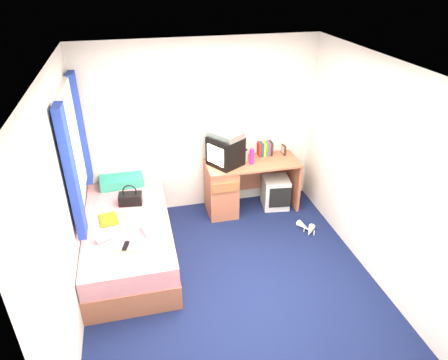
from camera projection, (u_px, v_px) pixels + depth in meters
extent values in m
plane|color=#0C1438|center=(231.00, 280.00, 4.57)|extent=(3.40, 3.40, 0.00)
plane|color=white|center=(234.00, 69.00, 3.41)|extent=(3.40, 3.40, 0.00)
plane|color=silver|center=(202.00, 129.00, 5.44)|extent=(3.20, 0.00, 3.20)
plane|color=silver|center=(299.00, 321.00, 2.54)|extent=(3.20, 0.00, 3.20)
plane|color=silver|center=(64.00, 210.00, 3.67)|extent=(0.00, 3.40, 3.40)
plane|color=silver|center=(376.00, 173.00, 4.31)|extent=(0.00, 3.40, 3.40)
cube|color=#AC6547|center=(130.00, 246.00, 4.87)|extent=(1.00, 2.00, 0.30)
cube|color=#965F36|center=(175.00, 261.00, 4.63)|extent=(0.02, 0.70, 0.18)
cube|color=white|center=(128.00, 228.00, 4.74)|extent=(0.98, 1.98, 0.24)
cube|color=#1A73A9|center=(122.00, 180.00, 5.40)|extent=(0.59, 0.40, 0.12)
cube|color=#AC6547|center=(253.00, 163.00, 5.56)|extent=(1.30, 0.55, 0.03)
cube|color=#AC6547|center=(221.00, 190.00, 5.65)|extent=(0.40, 0.52, 0.72)
cube|color=#AC6547|center=(293.00, 181.00, 5.86)|extent=(0.04, 0.52, 0.72)
cube|color=#AC6547|center=(263.00, 171.00, 5.96)|extent=(0.78, 0.03, 0.55)
cube|color=silver|center=(275.00, 192.00, 5.85)|extent=(0.41, 0.41, 0.46)
cube|color=black|center=(226.00, 151.00, 5.39)|extent=(0.53, 0.53, 0.40)
cube|color=#FCE09F|center=(216.00, 155.00, 5.28)|extent=(0.17, 0.27, 0.25)
cube|color=#B2B3B5|center=(226.00, 135.00, 5.27)|extent=(0.48, 0.52, 0.08)
cube|color=maroon|center=(259.00, 149.00, 5.68)|extent=(0.03, 0.13, 0.20)
cube|color=navy|center=(262.00, 149.00, 5.69)|extent=(0.03, 0.13, 0.20)
cube|color=gold|center=(264.00, 149.00, 5.70)|extent=(0.03, 0.13, 0.20)
cube|color=#337F33|center=(266.00, 149.00, 5.70)|extent=(0.03, 0.13, 0.20)
cube|color=#7F337F|center=(269.00, 148.00, 5.71)|extent=(0.03, 0.13, 0.20)
cube|color=#262626|center=(271.00, 148.00, 5.72)|extent=(0.03, 0.13, 0.20)
cube|color=black|center=(284.00, 150.00, 5.74)|extent=(0.03, 0.12, 0.14)
cylinder|color=#E72084|center=(252.00, 157.00, 5.46)|extent=(0.08, 0.08, 0.21)
cylinder|color=silver|center=(246.00, 156.00, 5.54)|extent=(0.06, 0.06, 0.16)
cube|color=black|center=(131.00, 199.00, 4.96)|extent=(0.30, 0.19, 0.14)
torus|color=black|center=(129.00, 191.00, 4.91)|extent=(0.18, 0.04, 0.17)
cube|color=white|center=(155.00, 227.00, 4.48)|extent=(0.31, 0.28, 0.09)
cube|color=#B2CC16|center=(108.00, 219.00, 4.68)|extent=(0.25, 0.31, 0.01)
cylinder|color=white|center=(105.00, 238.00, 4.33)|extent=(0.21, 0.15, 0.07)
cube|color=gold|center=(127.00, 250.00, 4.19)|extent=(0.23, 0.12, 0.01)
cube|color=black|center=(126.00, 246.00, 4.24)|extent=(0.09, 0.17, 0.02)
cube|color=silver|center=(71.00, 146.00, 4.31)|extent=(0.02, 0.90, 1.10)
cube|color=white|center=(61.00, 93.00, 4.03)|extent=(0.06, 1.06, 0.08)
cube|color=white|center=(81.00, 193.00, 4.60)|extent=(0.06, 1.06, 0.08)
cube|color=navy|center=(71.00, 175.00, 3.85)|extent=(0.08, 0.24, 1.40)
cube|color=navy|center=(81.00, 130.00, 4.85)|extent=(0.08, 0.24, 1.40)
cone|color=white|center=(304.00, 227.00, 5.42)|extent=(0.16, 0.24, 0.09)
cone|color=white|center=(310.00, 231.00, 5.33)|extent=(0.20, 0.23, 0.09)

